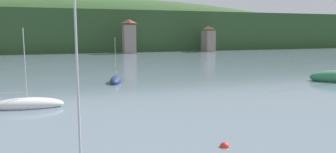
# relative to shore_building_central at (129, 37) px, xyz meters

# --- Properties ---
(wooded_hillside) EXTENTS (352.00, 69.11, 34.50)m
(wooded_hillside) POSITION_rel_shore_building_central_xyz_m (-10.66, 46.38, 0.65)
(wooded_hillside) COLOR #2D4C28
(wooded_hillside) RESTS_ON ground_plane
(shore_building_central) EXTENTS (3.78, 3.66, 10.29)m
(shore_building_central) POSITION_rel_shore_building_central_xyz_m (0.00, 0.00, 0.00)
(shore_building_central) COLOR gray
(shore_building_central) RESTS_ON ground_plane
(shore_building_eastcentral) EXTENTS (3.21, 5.17, 8.41)m
(shore_building_eastcentral) POSITION_rel_shore_building_central_xyz_m (27.06, 0.72, -0.92)
(shore_building_eastcentral) COLOR gray
(shore_building_eastcentral) RESTS_ON ground_plane
(sailboat_mid_8) EXTENTS (6.12, 2.37, 7.14)m
(sailboat_mid_8) POSITION_rel_shore_building_central_xyz_m (-24.47, -68.60, -4.73)
(sailboat_mid_8) COLOR white
(sailboat_mid_8) RESTS_ON ground_plane
(sailboat_far_11) EXTENTS (2.68, 4.66, 6.12)m
(sailboat_far_11) POSITION_rel_shore_building_central_xyz_m (-14.70, -56.97, -4.74)
(sailboat_far_11) COLOR navy
(sailboat_far_11) RESTS_ON ground_plane
(mooring_buoy_near) EXTENTS (0.54, 0.54, 0.54)m
(mooring_buoy_near) POSITION_rel_shore_building_central_xyz_m (-13.26, -82.74, -5.01)
(mooring_buoy_near) COLOR red
(mooring_buoy_near) RESTS_ON ground_plane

